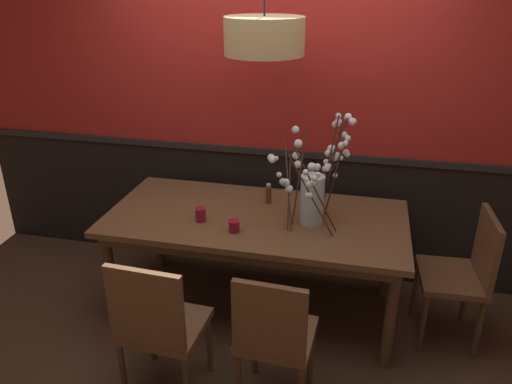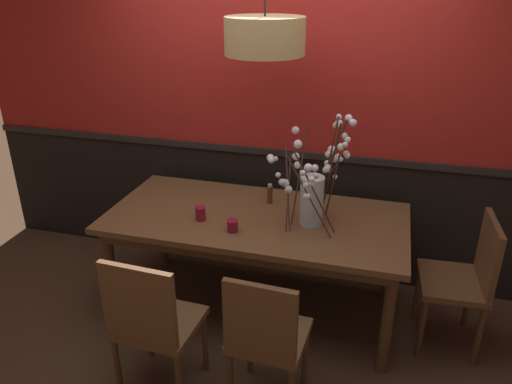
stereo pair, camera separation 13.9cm
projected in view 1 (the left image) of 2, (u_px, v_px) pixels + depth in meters
The scene contains 12 objects.
ground_plane at pixel (256, 308), 3.71m from camera, with size 24.00×24.00×0.00m, color #4C3321.
back_wall at pixel (276, 105), 3.74m from camera, with size 5.07×0.14×2.80m.
dining_table at pixel (256, 226), 3.42m from camera, with size 2.05×0.98×0.78m.
chair_head_east_end at pixel (464, 271), 3.20m from camera, with size 0.43×0.47×0.93m.
chair_near_side_right at pixel (274, 335), 2.65m from camera, with size 0.43×0.41×0.91m.
chair_far_side_left at pixel (249, 194), 4.38m from camera, with size 0.47×0.45×0.89m.
chair_near_side_left at pixel (158, 323), 2.74m from camera, with size 0.47×0.44×0.93m.
vase_with_blossoms at pixel (313, 190), 3.21m from camera, with size 0.53×0.60×0.74m.
candle_holder_nearer_center at pixel (201, 214), 3.30m from camera, with size 0.07×0.07×0.10m.
candle_holder_nearer_edge at pixel (234, 226), 3.16m from camera, with size 0.08×0.08×0.08m.
condiment_bottle at pixel (268, 194), 3.55m from camera, with size 0.04×0.04×0.15m.
pendant_lamp at pixel (264, 36), 2.97m from camera, with size 0.49×0.49×0.95m.
Camera 1 is at (0.68, -2.96, 2.30)m, focal length 34.58 mm.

